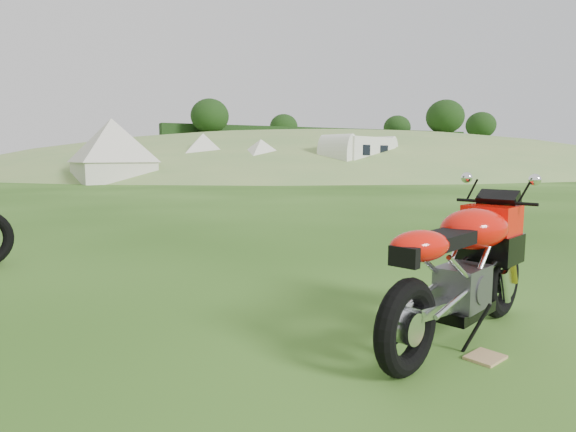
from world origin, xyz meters
name	(u,v)px	position (x,y,z in m)	size (l,w,h in m)	color
ground	(334,275)	(0.00, 0.00, 0.00)	(120.00, 120.00, 0.00)	#1F440E
hillside	(333,169)	(24.00, 40.00, 0.00)	(80.00, 64.00, 8.00)	#69964C
hedgerow	(333,169)	(24.00, 40.00, 0.00)	(36.00, 1.20, 8.60)	black
sport_motorcycle	(462,260)	(-0.21, -2.00, 0.57)	(1.91, 0.48, 1.14)	red
plywood_board	(485,357)	(-0.27, -2.29, 0.01)	(0.23, 0.18, 0.02)	tan
tent_left	(113,153)	(-0.07, 20.96, 1.47)	(3.38, 3.38, 2.93)	silver
tent_mid	(204,156)	(5.02, 22.72, 1.31)	(3.02, 3.02, 2.62)	silver
tent_right	(261,158)	(7.61, 20.39, 1.19)	(2.75, 2.75, 2.39)	silver
caravan	(359,158)	(12.68, 18.27, 1.20)	(5.13, 2.29, 2.40)	white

